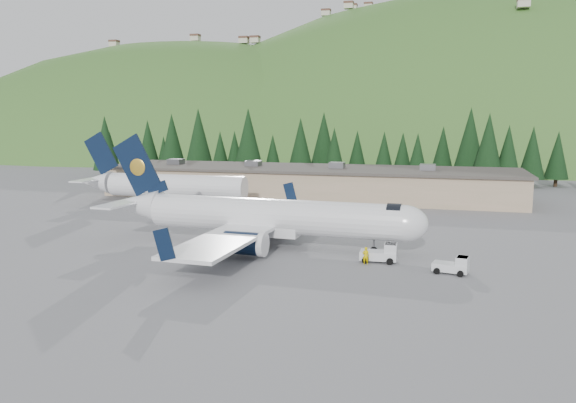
{
  "coord_description": "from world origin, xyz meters",
  "views": [
    {
      "loc": [
        16.75,
        -56.09,
        13.67
      ],
      "look_at": [
        0.0,
        6.0,
        4.0
      ],
      "focal_mm": 35.0,
      "sensor_mm": 36.0,
      "label": 1
    }
  ],
  "objects_px": {
    "second_airliner": "(160,185)",
    "terminal_building": "(308,182)",
    "airliner": "(264,217)",
    "baggage_tug_a": "(382,254)",
    "ramp_worker": "(366,256)",
    "baggage_tug_b": "(454,266)"
  },
  "relations": [
    {
      "from": "airliner",
      "to": "baggage_tug_a",
      "type": "height_order",
      "value": "airliner"
    },
    {
      "from": "baggage_tug_b",
      "to": "ramp_worker",
      "type": "height_order",
      "value": "ramp_worker"
    },
    {
      "from": "second_airliner",
      "to": "baggage_tug_b",
      "type": "xyz_separation_m",
      "value": [
        43.29,
        -27.93,
        -2.6
      ]
    },
    {
      "from": "baggage_tug_a",
      "to": "baggage_tug_b",
      "type": "bearing_deg",
      "value": -22.12
    },
    {
      "from": "ramp_worker",
      "to": "baggage_tug_a",
      "type": "bearing_deg",
      "value": -145.18
    },
    {
      "from": "baggage_tug_b",
      "to": "ramp_worker",
      "type": "xyz_separation_m",
      "value": [
        -7.9,
        1.11,
        0.12
      ]
    },
    {
      "from": "airliner",
      "to": "baggage_tug_b",
      "type": "xyz_separation_m",
      "value": [
        19.41,
        -5.98,
        -2.44
      ]
    },
    {
      "from": "ramp_worker",
      "to": "second_airliner",
      "type": "bearing_deg",
      "value": -46.63
    },
    {
      "from": "airliner",
      "to": "baggage_tug_b",
      "type": "height_order",
      "value": "airliner"
    },
    {
      "from": "terminal_building",
      "to": "airliner",
      "type": "bearing_deg",
      "value": -84.03
    },
    {
      "from": "baggage_tug_a",
      "to": "ramp_worker",
      "type": "distance_m",
      "value": 1.9
    },
    {
      "from": "airliner",
      "to": "baggage_tug_a",
      "type": "relative_size",
      "value": 10.23
    },
    {
      "from": "second_airliner",
      "to": "terminal_building",
      "type": "xyz_separation_m",
      "value": [
        19.91,
        16.0,
        -0.7
      ]
    },
    {
      "from": "baggage_tug_a",
      "to": "airliner",
      "type": "bearing_deg",
      "value": 162.98
    },
    {
      "from": "second_airliner",
      "to": "terminal_building",
      "type": "distance_m",
      "value": 25.55
    },
    {
      "from": "airliner",
      "to": "ramp_worker",
      "type": "distance_m",
      "value": 12.71
    },
    {
      "from": "second_airliner",
      "to": "baggage_tug_a",
      "type": "distance_m",
      "value": 44.79
    },
    {
      "from": "second_airliner",
      "to": "terminal_building",
      "type": "bearing_deg",
      "value": 38.78
    },
    {
      "from": "airliner",
      "to": "terminal_building",
      "type": "xyz_separation_m",
      "value": [
        -3.97,
        37.95,
        -0.54
      ]
    },
    {
      "from": "airliner",
      "to": "second_airliner",
      "type": "bearing_deg",
      "value": 140.15
    },
    {
      "from": "baggage_tug_a",
      "to": "ramp_worker",
      "type": "xyz_separation_m",
      "value": [
        -1.36,
        -1.33,
        0.02
      ]
    },
    {
      "from": "airliner",
      "to": "terminal_building",
      "type": "relative_size",
      "value": 0.5
    }
  ]
}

